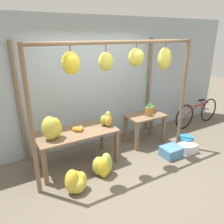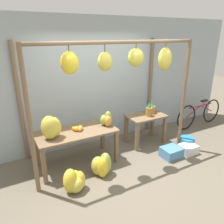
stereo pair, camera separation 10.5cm
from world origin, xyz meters
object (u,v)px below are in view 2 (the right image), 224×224
(fruit_crate_white, at_px, (171,152))
(parked_bicycle, at_px, (199,113))
(banana_pile_ground_right, at_px, (102,165))
(banana_pile_ground_left, at_px, (75,181))
(papaya_pile, at_px, (107,120))
(banana_pile_on_table, at_px, (51,127))
(orange_pile, at_px, (78,129))
(pineapple_cluster, at_px, (151,109))
(blue_bucket, at_px, (187,142))
(fruit_crate_purple, at_px, (188,149))

(fruit_crate_white, bearing_deg, parked_bicycle, 25.93)
(parked_bicycle, bearing_deg, banana_pile_ground_right, -167.32)
(fruit_crate_white, xyz_separation_m, parked_bicycle, (1.84, 0.90, 0.25))
(banana_pile_ground_left, distance_m, papaya_pile, 1.35)
(banana_pile_on_table, relative_size, orange_pile, 2.12)
(pineapple_cluster, relative_size, blue_bucket, 0.98)
(blue_bucket, height_order, papaya_pile, papaya_pile)
(banana_pile_on_table, bearing_deg, blue_bucket, -9.93)
(fruit_crate_white, bearing_deg, fruit_crate_purple, -7.49)
(pineapple_cluster, relative_size, banana_pile_ground_right, 0.73)
(papaya_pile, bearing_deg, banana_pile_ground_left, -143.79)
(banana_pile_on_table, bearing_deg, parked_bicycle, 3.47)
(pineapple_cluster, height_order, banana_pile_ground_right, pineapple_cluster)
(pineapple_cluster, distance_m, fruit_crate_purple, 1.19)
(banana_pile_ground_right, relative_size, fruit_crate_purple, 1.23)
(banana_pile_on_table, relative_size, papaya_pile, 1.48)
(pineapple_cluster, bearing_deg, banana_pile_ground_right, -157.05)
(fruit_crate_white, height_order, blue_bucket, blue_bucket)
(papaya_pile, bearing_deg, blue_bucket, -16.52)
(orange_pile, height_order, parked_bicycle, orange_pile)
(blue_bucket, distance_m, papaya_pile, 1.97)
(banana_pile_ground_left, xyz_separation_m, parked_bicycle, (3.96, 0.92, 0.18))
(pineapple_cluster, xyz_separation_m, blue_bucket, (0.57, -0.66, -0.69))
(orange_pile, distance_m, papaya_pile, 0.60)
(fruit_crate_white, relative_size, papaya_pile, 1.32)
(banana_pile_ground_left, xyz_separation_m, fruit_crate_purple, (2.54, -0.03, -0.08))
(fruit_crate_purple, bearing_deg, pineapple_cluster, 114.26)
(fruit_crate_white, bearing_deg, banana_pile_ground_right, 174.99)
(banana_pile_ground_left, xyz_separation_m, blue_bucket, (2.72, 0.17, -0.06))
(orange_pile, height_order, fruit_crate_purple, orange_pile)
(banana_pile_ground_right, bearing_deg, parked_bicycle, 12.68)
(banana_pile_ground_right, bearing_deg, banana_pile_on_table, 144.65)
(banana_pile_ground_left, relative_size, banana_pile_ground_right, 1.00)
(pineapple_cluster, relative_size, fruit_crate_white, 0.81)
(orange_pile, bearing_deg, fruit_crate_white, -22.02)
(papaya_pile, bearing_deg, fruit_crate_white, -29.96)
(banana_pile_ground_left, bearing_deg, blue_bucket, 3.66)
(banana_pile_ground_left, bearing_deg, pineapple_cluster, 21.13)
(fruit_crate_purple, bearing_deg, parked_bicycle, 33.97)
(pineapple_cluster, distance_m, blue_bucket, 1.11)
(orange_pile, relative_size, pineapple_cluster, 0.65)
(orange_pile, relative_size, papaya_pile, 0.70)
(banana_pile_ground_left, bearing_deg, papaya_pile, 36.21)
(blue_bucket, distance_m, fruit_crate_purple, 0.27)
(banana_pile_on_table, height_order, pineapple_cluster, banana_pile_on_table)
(pineapple_cluster, bearing_deg, papaya_pile, -173.60)
(papaya_pile, bearing_deg, fruit_crate_purple, -24.53)
(banana_pile_ground_left, bearing_deg, orange_pile, 64.25)
(orange_pile, relative_size, fruit_crate_white, 0.53)
(banana_pile_ground_right, height_order, fruit_crate_white, banana_pile_ground_right)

